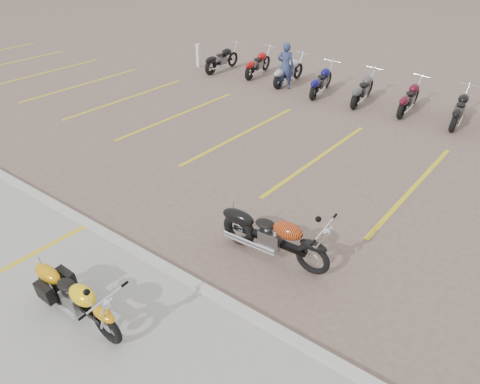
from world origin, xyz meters
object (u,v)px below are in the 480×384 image
object	(u,v)px
person_a	(286,66)
flame_cruiser	(272,237)
bollard	(198,56)
yellow_cruiser	(77,298)

from	to	relation	value
person_a	flame_cruiser	bearing A→B (deg)	96.48
flame_cruiser	bollard	xyz separation A→B (m)	(-10.36, 9.25, 0.02)
yellow_cruiser	person_a	xyz separation A→B (m)	(-4.04, 12.34, 0.44)
bollard	yellow_cruiser	bearing A→B (deg)	-55.05
yellow_cruiser	person_a	world-z (taller)	person_a
yellow_cruiser	flame_cruiser	bearing A→B (deg)	65.06
yellow_cruiser	bollard	size ratio (longest dim) A/B	2.16
flame_cruiser	bollard	distance (m)	13.89
yellow_cruiser	flame_cruiser	size ratio (longest dim) A/B	0.91
yellow_cruiser	bollard	xyz separation A→B (m)	(-8.78, 12.56, 0.06)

